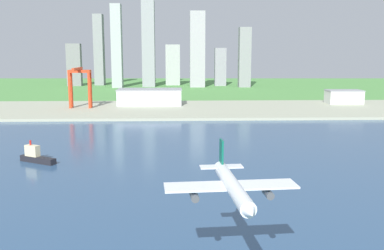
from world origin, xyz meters
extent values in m
plane|color=#4F8E44|center=(0.00, 300.00, 0.00)|extent=(2400.00, 2400.00, 0.00)
cube|color=#2D4C70|center=(0.00, 240.00, 0.07)|extent=(840.00, 360.00, 0.15)
cube|color=#A0A58C|center=(0.00, 490.00, 1.25)|extent=(840.00, 140.00, 2.50)
cylinder|color=silver|center=(5.69, 141.97, 28.27)|extent=(6.12, 33.48, 3.59)
cone|color=silver|center=(7.07, 123.93, 28.27)|extent=(3.70, 4.19, 3.41)
cube|color=silver|center=(5.56, 143.63, 27.73)|extent=(32.98, 9.79, 0.50)
cube|color=#0C5947|center=(4.54, 156.91, 32.22)|extent=(0.80, 4.02, 8.60)
cube|color=silver|center=(4.54, 156.91, 28.99)|extent=(11.95, 4.55, 0.36)
cylinder|color=#4C4F54|center=(14.71, 143.33, 25.76)|extent=(2.32, 4.80, 1.97)
cylinder|color=#4C4F54|center=(-3.44, 141.93, 25.76)|extent=(2.32, 4.80, 1.97)
cube|color=black|center=(-83.86, 276.32, 1.77)|extent=(22.21, 15.11, 3.24)
cube|color=beige|center=(-87.19, 278.21, 6.43)|extent=(9.00, 7.21, 6.09)
cylinder|color=red|center=(-88.20, 278.78, 10.77)|extent=(1.02, 1.02, 2.59)
cube|color=red|center=(-117.72, 492.19, 20.68)|extent=(2.20, 2.20, 36.37)
cube|color=red|center=(-97.83, 492.19, 20.68)|extent=(2.20, 2.20, 36.37)
cube|color=red|center=(-117.72, 500.19, 20.68)|extent=(2.20, 2.20, 36.37)
cube|color=red|center=(-97.83, 500.19, 20.68)|extent=(2.20, 2.20, 36.37)
cube|color=red|center=(-107.77, 496.19, 40.27)|extent=(22.30, 10.00, 2.80)
cube|color=red|center=(-107.77, 486.67, 43.07)|extent=(2.60, 38.08, 2.60)
cube|color=silver|center=(-37.62, 520.97, 10.61)|extent=(68.68, 32.84, 16.22)
cube|color=gray|center=(-37.62, 520.97, 19.32)|extent=(70.05, 33.50, 1.20)
cube|color=silver|center=(179.54, 524.08, 9.57)|extent=(37.91, 22.30, 14.15)
cube|color=gray|center=(179.54, 524.08, 17.25)|extent=(38.67, 22.74, 1.20)
cube|color=slate|center=(-190.27, 829.64, 37.16)|extent=(24.92, 14.28, 74.31)
cube|color=gray|center=(-148.58, 847.71, 63.18)|extent=(16.65, 22.61, 126.37)
cube|color=#9DA3A7|center=(-108.90, 790.98, 69.16)|extent=(17.07, 20.83, 138.31)
cube|color=gray|center=(-56.99, 811.26, 73.02)|extent=(21.65, 25.19, 146.05)
cube|color=#A4A9A6|center=(-15.43, 843.36, 36.41)|extent=(25.76, 20.24, 72.83)
cube|color=#9C9AA2|center=(27.12, 795.03, 63.77)|extent=(25.34, 19.96, 127.54)
cube|color=gray|center=(69.35, 824.38, 33.38)|extent=(19.90, 16.60, 66.76)
cube|color=gray|center=(107.61, 792.44, 50.48)|extent=(19.84, 20.10, 100.97)
camera|label=1|loc=(-7.35, 41.22, 60.02)|focal=40.92mm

